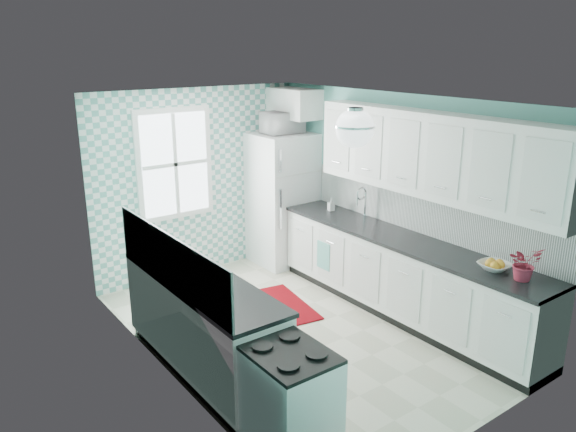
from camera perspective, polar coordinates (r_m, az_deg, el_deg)
floor at (r=6.33m, az=1.00°, el=-11.59°), size 3.00×4.40×0.02m
ceiling at (r=5.58m, az=1.14°, el=11.76°), size 3.00×4.40×0.02m
wall_back at (r=7.64m, az=-9.10°, el=3.41°), size 3.00×0.02×2.50m
wall_front at (r=4.41m, az=19.00°, el=-7.69°), size 3.00×0.02×2.50m
wall_left at (r=5.10m, az=-12.54°, el=-3.72°), size 0.02×4.40×2.50m
wall_right at (r=6.82m, az=11.19°, el=1.65°), size 0.02×4.40×2.50m
accent_wall at (r=7.62m, az=-9.02°, el=3.38°), size 3.00×0.01×2.50m
window at (r=7.38m, az=-11.44°, el=5.19°), size 1.04×0.05×1.44m
backsplash_right at (r=6.57m, az=13.58°, el=0.39°), size 0.02×3.60×0.51m
backsplash_left at (r=5.07m, az=-11.92°, el=-4.51°), size 0.02×2.15×0.51m
upper_cabinets_right at (r=6.17m, az=14.53°, el=6.00°), size 0.33×3.20×0.90m
upper_cabinet_fridge at (r=7.84m, az=0.49°, el=11.39°), size 0.40×0.74×0.40m
ceiling_light at (r=4.99m, az=6.80°, el=8.86°), size 0.34×0.34×0.35m
base_cabinets_right at (r=6.61m, az=11.51°, el=-6.23°), size 0.60×3.60×0.90m
countertop_right at (r=6.43m, az=11.66°, el=-2.41°), size 0.63×3.60×0.04m
base_cabinets_left at (r=5.49m, az=-8.67°, el=-11.13°), size 0.60×2.15×0.90m
countertop_left at (r=5.29m, az=-8.75°, el=-6.60°), size 0.63×2.15×0.04m
fridge at (r=7.95m, az=-0.54°, el=1.77°), size 0.81×0.80×1.86m
stove at (r=4.49m, az=0.11°, el=-18.11°), size 0.56×0.69×0.83m
sink at (r=6.97m, az=6.84°, el=-0.52°), size 0.46×0.38×0.53m
rug at (r=6.82m, az=-1.35°, el=-9.21°), size 0.92×1.18×0.02m
dish_towel at (r=7.08m, az=3.63°, el=-4.05°), size 0.08×0.23×0.35m
fruit_bowl at (r=5.78m, az=20.24°, el=-4.81°), size 0.32×0.32×0.07m
potted_plant at (r=5.59m, az=22.89°, el=-4.45°), size 0.36×0.33×0.33m
soap_bottle at (r=7.34m, az=4.40°, el=1.18°), size 0.09×0.09×0.16m
microwave at (r=7.73m, az=-0.56°, el=9.48°), size 0.56×0.39×0.30m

